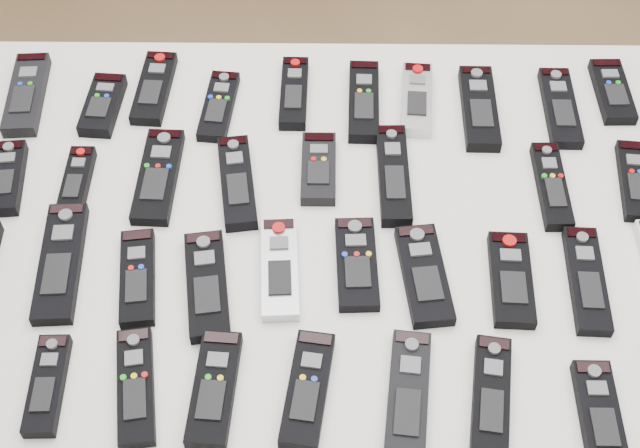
{
  "coord_description": "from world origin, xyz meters",
  "views": [
    {
      "loc": [
        -0.11,
        -0.97,
        1.88
      ],
      "look_at": [
        -0.12,
        -0.13,
        0.8
      ],
      "focal_mm": 50.0,
      "sensor_mm": 36.0,
      "label": 1
    }
  ],
  "objects_px": {
    "remote_10": "(7,178)",
    "remote_8": "(560,108)",
    "remote_25": "(511,279)",
    "remote_29": "(47,385)",
    "remote_19": "(61,262)",
    "remote_21": "(207,285)",
    "remote_20": "(138,277)",
    "remote_32": "(308,389)",
    "remote_35": "(600,416)",
    "remote_11": "(77,182)",
    "remote_14": "(319,169)",
    "remote_34": "(491,398)",
    "remote_26": "(587,280)",
    "remote_13": "(237,182)",
    "remote_12": "(158,176)",
    "remote_7": "(479,108)",
    "remote_0": "(27,94)",
    "remote_24": "(424,275)",
    "remote_16": "(551,186)",
    "remote_2": "(154,88)",
    "remote_5": "(364,101)",
    "remote_6": "(417,100)",
    "remote_17": "(634,181)",
    "remote_23": "(357,264)",
    "remote_15": "(394,175)",
    "remote_22": "(280,268)",
    "remote_9": "(612,91)",
    "table": "(320,254)",
    "remote_30": "(136,386)",
    "remote_33": "(408,397)",
    "remote_3": "(219,106)",
    "remote_1": "(103,105)"
  },
  "relations": [
    {
      "from": "remote_3",
      "to": "remote_29",
      "type": "height_order",
      "value": "remote_29"
    },
    {
      "from": "remote_8",
      "to": "remote_24",
      "type": "height_order",
      "value": "remote_24"
    },
    {
      "from": "remote_5",
      "to": "remote_26",
      "type": "relative_size",
      "value": 0.99
    },
    {
      "from": "remote_12",
      "to": "remote_20",
      "type": "xyz_separation_m",
      "value": [
        -0.01,
        -0.2,
        0.0
      ]
    },
    {
      "from": "remote_10",
      "to": "remote_8",
      "type": "bearing_deg",
      "value": 4.67
    },
    {
      "from": "remote_34",
      "to": "remote_26",
      "type": "bearing_deg",
      "value": 58.28
    },
    {
      "from": "remote_0",
      "to": "remote_19",
      "type": "bearing_deg",
      "value": -73.95
    },
    {
      "from": "remote_5",
      "to": "remote_13",
      "type": "distance_m",
      "value": 0.28
    },
    {
      "from": "remote_35",
      "to": "remote_26",
      "type": "bearing_deg",
      "value": 84.79
    },
    {
      "from": "remote_0",
      "to": "remote_32",
      "type": "relative_size",
      "value": 1.11
    },
    {
      "from": "remote_16",
      "to": "remote_29",
      "type": "bearing_deg",
      "value": -154.38
    },
    {
      "from": "table",
      "to": "remote_34",
      "type": "xyz_separation_m",
      "value": [
        0.23,
        -0.29,
        0.07
      ]
    },
    {
      "from": "remote_32",
      "to": "remote_35",
      "type": "xyz_separation_m",
      "value": [
        0.39,
        -0.04,
        -0.0
      ]
    },
    {
      "from": "remote_13",
      "to": "remote_12",
      "type": "bearing_deg",
      "value": 165.7
    },
    {
      "from": "remote_5",
      "to": "remote_20",
      "type": "bearing_deg",
      "value": -131.21
    },
    {
      "from": "remote_13",
      "to": "remote_35",
      "type": "height_order",
      "value": "remote_13"
    },
    {
      "from": "remote_9",
      "to": "remote_22",
      "type": "distance_m",
      "value": 0.69
    },
    {
      "from": "remote_0",
      "to": "remote_22",
      "type": "relative_size",
      "value": 1.07
    },
    {
      "from": "remote_14",
      "to": "remote_30",
      "type": "distance_m",
      "value": 0.46
    },
    {
      "from": "remote_11",
      "to": "remote_14",
      "type": "height_order",
      "value": "same"
    },
    {
      "from": "remote_1",
      "to": "remote_15",
      "type": "bearing_deg",
      "value": -13.2
    },
    {
      "from": "remote_15",
      "to": "remote_29",
      "type": "xyz_separation_m",
      "value": [
        -0.49,
        -0.38,
        -0.0
      ]
    },
    {
      "from": "remote_7",
      "to": "remote_32",
      "type": "xyz_separation_m",
      "value": [
        -0.29,
        -0.54,
        0.0
      ]
    },
    {
      "from": "remote_10",
      "to": "remote_16",
      "type": "height_order",
      "value": "remote_10"
    },
    {
      "from": "remote_19",
      "to": "remote_21",
      "type": "distance_m",
      "value": 0.23
    },
    {
      "from": "remote_16",
      "to": "remote_20",
      "type": "distance_m",
      "value": 0.66
    },
    {
      "from": "remote_34",
      "to": "remote_8",
      "type": "bearing_deg",
      "value": 80.31
    },
    {
      "from": "remote_20",
      "to": "remote_21",
      "type": "distance_m",
      "value": 0.11
    },
    {
      "from": "remote_1",
      "to": "remote_13",
      "type": "height_order",
      "value": "same"
    },
    {
      "from": "remote_25",
      "to": "remote_29",
      "type": "xyz_separation_m",
      "value": [
        -0.65,
        -0.18,
        0.0
      ]
    },
    {
      "from": "remote_24",
      "to": "remote_25",
      "type": "height_order",
      "value": "remote_24"
    },
    {
      "from": "remote_6",
      "to": "remote_17",
      "type": "xyz_separation_m",
      "value": [
        0.34,
        -0.18,
        -0.0
      ]
    },
    {
      "from": "remote_0",
      "to": "remote_24",
      "type": "height_order",
      "value": "remote_0"
    },
    {
      "from": "remote_22",
      "to": "remote_9",
      "type": "bearing_deg",
      "value": 30.92
    },
    {
      "from": "remote_0",
      "to": "remote_33",
      "type": "height_order",
      "value": "remote_0"
    },
    {
      "from": "remote_7",
      "to": "remote_15",
      "type": "relative_size",
      "value": 0.94
    },
    {
      "from": "remote_2",
      "to": "remote_21",
      "type": "bearing_deg",
      "value": -69.07
    },
    {
      "from": "remote_0",
      "to": "remote_26",
      "type": "bearing_deg",
      "value": -26.26
    },
    {
      "from": "remote_35",
      "to": "remote_0",
      "type": "bearing_deg",
      "value": 146.25
    },
    {
      "from": "remote_0",
      "to": "remote_14",
      "type": "height_order",
      "value": "remote_0"
    },
    {
      "from": "remote_20",
      "to": "remote_10",
      "type": "bearing_deg",
      "value": 134.01
    },
    {
      "from": "remote_10",
      "to": "remote_11",
      "type": "distance_m",
      "value": 0.11
    },
    {
      "from": "remote_29",
      "to": "remote_16",
      "type": "bearing_deg",
      "value": 24.63
    },
    {
      "from": "remote_23",
      "to": "remote_21",
      "type": "bearing_deg",
      "value": -171.18
    },
    {
      "from": "table",
      "to": "remote_15",
      "type": "distance_m",
      "value": 0.17
    },
    {
      "from": "remote_29",
      "to": "remote_30",
      "type": "distance_m",
      "value": 0.12
    },
    {
      "from": "remote_16",
      "to": "remote_25",
      "type": "relative_size",
      "value": 1.06
    },
    {
      "from": "remote_10",
      "to": "remote_25",
      "type": "xyz_separation_m",
      "value": [
        0.79,
        -0.19,
        -0.0
      ]
    },
    {
      "from": "remote_35",
      "to": "remote_13",
      "type": "bearing_deg",
      "value": 141.98
    },
    {
      "from": "remote_8",
      "to": "remote_33",
      "type": "bearing_deg",
      "value": -117.16
    }
  ]
}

